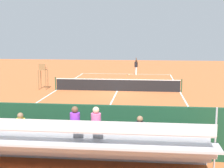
% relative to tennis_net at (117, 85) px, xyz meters
% --- Properties ---
extents(ground_plane, '(60.00, 60.00, 0.00)m').
position_rel_tennis_net_xyz_m(ground_plane, '(0.00, 0.00, -0.50)').
color(ground_plane, '#BC6033').
extents(court_line_markings, '(10.10, 22.20, 0.01)m').
position_rel_tennis_net_xyz_m(court_line_markings, '(0.00, -0.04, -0.50)').
color(court_line_markings, white).
rests_on(court_line_markings, ground).
extents(tennis_net, '(10.30, 0.10, 1.07)m').
position_rel_tennis_net_xyz_m(tennis_net, '(0.00, 0.00, 0.00)').
color(tennis_net, black).
rests_on(tennis_net, ground).
extents(backdrop_wall, '(18.00, 0.16, 2.00)m').
position_rel_tennis_net_xyz_m(backdrop_wall, '(0.00, 14.00, 0.50)').
color(backdrop_wall, '#194228').
rests_on(backdrop_wall, ground).
extents(bleacher_stand, '(9.06, 2.40, 2.48)m').
position_rel_tennis_net_xyz_m(bleacher_stand, '(0.12, 15.35, 0.43)').
color(bleacher_stand, '#B2B2B7').
rests_on(bleacher_stand, ground).
extents(umpire_chair, '(0.67, 0.67, 2.14)m').
position_rel_tennis_net_xyz_m(umpire_chair, '(6.20, -0.18, 0.81)').
color(umpire_chair, olive).
rests_on(umpire_chair, ground).
extents(courtside_bench, '(1.80, 0.40, 0.93)m').
position_rel_tennis_net_xyz_m(courtside_bench, '(-3.29, 13.27, 0.06)').
color(courtside_bench, '#234C2D').
rests_on(courtside_bench, ground).
extents(equipment_bag, '(0.90, 0.36, 0.36)m').
position_rel_tennis_net_xyz_m(equipment_bag, '(-1.73, 13.40, -0.32)').
color(equipment_bag, black).
rests_on(equipment_bag, ground).
extents(tennis_player, '(0.45, 0.56, 1.93)m').
position_rel_tennis_net_xyz_m(tennis_player, '(-1.17, -10.48, 0.51)').
color(tennis_player, white).
rests_on(tennis_player, ground).
extents(tennis_racket, '(0.43, 0.57, 0.03)m').
position_rel_tennis_net_xyz_m(tennis_racket, '(-0.36, -10.35, -0.49)').
color(tennis_racket, black).
rests_on(tennis_racket, ground).
extents(tennis_ball_near, '(0.07, 0.07, 0.07)m').
position_rel_tennis_net_xyz_m(tennis_ball_near, '(-0.18, -9.33, -0.47)').
color(tennis_ball_near, '#CCDB33').
rests_on(tennis_ball_near, ground).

